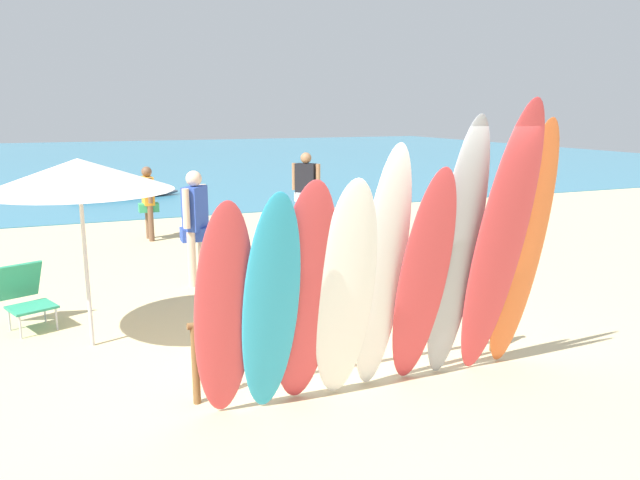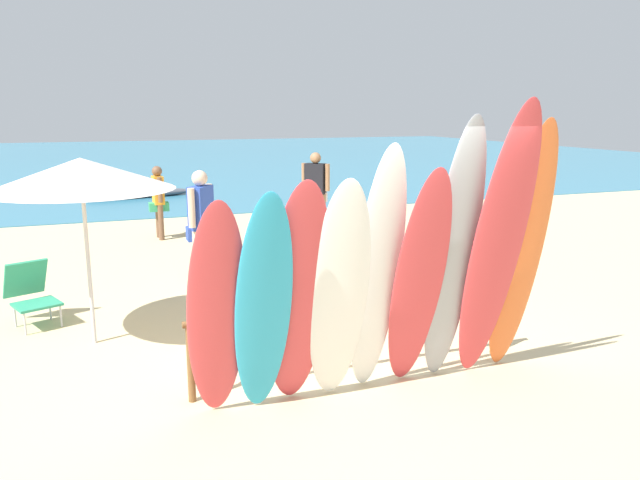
{
  "view_description": "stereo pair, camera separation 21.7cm",
  "coord_description": "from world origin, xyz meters",
  "px_view_note": "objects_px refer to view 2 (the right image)",
  "views": [
    {
      "loc": [
        -2.52,
        -5.16,
        2.63
      ],
      "look_at": [
        0.0,
        1.07,
        1.19
      ],
      "focal_mm": 33.94,
      "sensor_mm": 36.0,
      "label": 1
    },
    {
      "loc": [
        -2.32,
        -5.24,
        2.63
      ],
      "look_at": [
        0.0,
        1.07,
        1.19
      ],
      "focal_mm": 33.94,
      "sensor_mm": 36.0,
      "label": 2
    }
  ],
  "objects_px": {
    "surfboard_red_0": "(217,313)",
    "beachgoer_near_rack": "(316,186)",
    "surfboard_rack": "(357,317)",
    "surfboard_white_3": "(339,295)",
    "surfboard_teal_1": "(263,308)",
    "beachgoer_photographing": "(158,197)",
    "surfboard_white_4": "(378,273)",
    "surfboard_red_7": "(497,247)",
    "beach_umbrella": "(81,174)",
    "beach_chair_red": "(31,291)",
    "distant_boat": "(139,194)",
    "surfboard_red_2": "(298,298)",
    "surfboard_grey_6": "(454,255)",
    "surfboard_orange_8": "(522,251)",
    "surfboard_red_5": "(419,281)",
    "beachgoer_by_water": "(201,219)"
  },
  "relations": [
    {
      "from": "surfboard_rack",
      "to": "distant_boat",
      "type": "distance_m",
      "value": 13.93
    },
    {
      "from": "surfboard_teal_1",
      "to": "beachgoer_near_rack",
      "type": "distance_m",
      "value": 8.34
    },
    {
      "from": "surfboard_red_2",
      "to": "beachgoer_by_water",
      "type": "bearing_deg",
      "value": 93.46
    },
    {
      "from": "surfboard_rack",
      "to": "surfboard_red_2",
      "type": "xyz_separation_m",
      "value": [
        -0.79,
        -0.52,
        0.44
      ]
    },
    {
      "from": "surfboard_red_5",
      "to": "distant_boat",
      "type": "height_order",
      "value": "surfboard_red_5"
    },
    {
      "from": "surfboard_rack",
      "to": "distant_boat",
      "type": "height_order",
      "value": "surfboard_rack"
    },
    {
      "from": "distant_boat",
      "to": "surfboard_grey_6",
      "type": "bearing_deg",
      "value": -82.36
    },
    {
      "from": "surfboard_white_3",
      "to": "surfboard_teal_1",
      "type": "bearing_deg",
      "value": -173.31
    },
    {
      "from": "surfboard_orange_8",
      "to": "beach_chair_red",
      "type": "distance_m",
      "value": 5.85
    },
    {
      "from": "surfboard_grey_6",
      "to": "beach_umbrella",
      "type": "height_order",
      "value": "surfboard_grey_6"
    },
    {
      "from": "surfboard_white_4",
      "to": "beachgoer_photographing",
      "type": "relative_size",
      "value": 1.59
    },
    {
      "from": "surfboard_white_4",
      "to": "surfboard_orange_8",
      "type": "xyz_separation_m",
      "value": [
        1.51,
        -0.07,
        0.1
      ]
    },
    {
      "from": "beachgoer_near_rack",
      "to": "beach_chair_red",
      "type": "height_order",
      "value": "beachgoer_near_rack"
    },
    {
      "from": "surfboard_teal_1",
      "to": "distant_boat",
      "type": "height_order",
      "value": "surfboard_teal_1"
    },
    {
      "from": "surfboard_white_4",
      "to": "beach_chair_red",
      "type": "height_order",
      "value": "surfboard_white_4"
    },
    {
      "from": "surfboard_grey_6",
      "to": "beach_chair_red",
      "type": "bearing_deg",
      "value": 141.71
    },
    {
      "from": "surfboard_teal_1",
      "to": "surfboard_orange_8",
      "type": "xyz_separation_m",
      "value": [
        2.62,
        0.06,
        0.27
      ]
    },
    {
      "from": "surfboard_orange_8",
      "to": "distant_boat",
      "type": "relative_size",
      "value": 0.77
    },
    {
      "from": "beachgoer_photographing",
      "to": "beachgoer_near_rack",
      "type": "bearing_deg",
      "value": -101.43
    },
    {
      "from": "surfboard_teal_1",
      "to": "surfboard_red_7",
      "type": "height_order",
      "value": "surfboard_red_7"
    },
    {
      "from": "surfboard_red_0",
      "to": "beachgoer_photographing",
      "type": "bearing_deg",
      "value": 89.34
    },
    {
      "from": "surfboard_red_0",
      "to": "surfboard_teal_1",
      "type": "xyz_separation_m",
      "value": [
        0.38,
        -0.08,
        0.03
      ]
    },
    {
      "from": "surfboard_teal_1",
      "to": "beach_chair_red",
      "type": "relative_size",
      "value": 2.44
    },
    {
      "from": "surfboard_red_7",
      "to": "beach_umbrella",
      "type": "bearing_deg",
      "value": 145.11
    },
    {
      "from": "surfboard_red_0",
      "to": "beachgoer_near_rack",
      "type": "distance_m",
      "value": 8.42
    },
    {
      "from": "surfboard_red_2",
      "to": "beachgoer_near_rack",
      "type": "height_order",
      "value": "surfboard_red_2"
    },
    {
      "from": "beachgoer_near_rack",
      "to": "surfboard_red_2",
      "type": "bearing_deg",
      "value": -67.29
    },
    {
      "from": "surfboard_orange_8",
      "to": "beachgoer_near_rack",
      "type": "distance_m",
      "value": 7.66
    },
    {
      "from": "surfboard_red_2",
      "to": "surfboard_grey_6",
      "type": "bearing_deg",
      "value": 2.48
    },
    {
      "from": "beachgoer_photographing",
      "to": "beach_umbrella",
      "type": "height_order",
      "value": "beach_umbrella"
    },
    {
      "from": "surfboard_red_2",
      "to": "surfboard_white_3",
      "type": "distance_m",
      "value": 0.36
    },
    {
      "from": "surfboard_red_0",
      "to": "distant_boat",
      "type": "distance_m",
      "value": 14.41
    },
    {
      "from": "surfboard_grey_6",
      "to": "distant_boat",
      "type": "distance_m",
      "value": 14.57
    },
    {
      "from": "surfboard_red_2",
      "to": "surfboard_white_4",
      "type": "bearing_deg",
      "value": 7.68
    },
    {
      "from": "surfboard_rack",
      "to": "surfboard_orange_8",
      "type": "relative_size",
      "value": 1.3
    },
    {
      "from": "surfboard_white_3",
      "to": "beachgoer_near_rack",
      "type": "height_order",
      "value": "surfboard_white_3"
    },
    {
      "from": "surfboard_grey_6",
      "to": "surfboard_red_2",
      "type": "bearing_deg",
      "value": -178.06
    },
    {
      "from": "surfboard_red_0",
      "to": "beachgoer_near_rack",
      "type": "relative_size",
      "value": 1.17
    },
    {
      "from": "surfboard_orange_8",
      "to": "beachgoer_photographing",
      "type": "distance_m",
      "value": 8.51
    },
    {
      "from": "beachgoer_photographing",
      "to": "beach_chair_red",
      "type": "height_order",
      "value": "beachgoer_photographing"
    },
    {
      "from": "surfboard_rack",
      "to": "surfboard_white_3",
      "type": "height_order",
      "value": "surfboard_white_3"
    },
    {
      "from": "surfboard_white_4",
      "to": "surfboard_red_5",
      "type": "distance_m",
      "value": 0.41
    },
    {
      "from": "surfboard_rack",
      "to": "beachgoer_near_rack",
      "type": "xyz_separation_m",
      "value": [
        2.12,
        7.11,
        0.39
      ]
    },
    {
      "from": "beachgoer_by_water",
      "to": "surfboard_red_5",
      "type": "bearing_deg",
      "value": 53.48
    },
    {
      "from": "surfboard_rack",
      "to": "surfboard_red_7",
      "type": "xyz_separation_m",
      "value": [
        1.14,
        -0.64,
        0.76
      ]
    },
    {
      "from": "surfboard_rack",
      "to": "surfboard_red_2",
      "type": "height_order",
      "value": "surfboard_red_2"
    },
    {
      "from": "surfboard_rack",
      "to": "surfboard_red_2",
      "type": "relative_size",
      "value": 1.56
    },
    {
      "from": "surfboard_white_4",
      "to": "beach_umbrella",
      "type": "distance_m",
      "value": 3.47
    },
    {
      "from": "surfboard_rack",
      "to": "surfboard_white_3",
      "type": "xyz_separation_m",
      "value": [
        -0.43,
        -0.57,
        0.44
      ]
    },
    {
      "from": "beachgoer_photographing",
      "to": "surfboard_white_4",
      "type": "bearing_deg",
      "value": -175.73
    }
  ]
}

